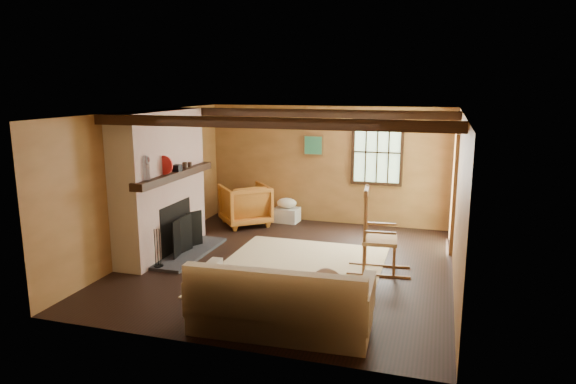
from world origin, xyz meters
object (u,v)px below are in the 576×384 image
(laundry_basket, at_px, (287,215))
(fireplace, at_px, (162,189))
(armchair, at_px, (245,205))
(rocking_chair, at_px, (377,237))
(sofa, at_px, (281,306))

(laundry_basket, bearing_deg, fireplace, -119.85)
(armchair, bearing_deg, laundry_basket, 170.86)
(rocking_chair, bearing_deg, sofa, 155.18)
(rocking_chair, bearing_deg, armchair, 51.10)
(fireplace, xyz_separation_m, laundry_basket, (1.43, 2.49, -0.95))
(sofa, height_order, armchair, sofa)
(rocking_chair, relative_size, laundry_basket, 2.62)
(armchair, bearing_deg, rocking_chair, 106.15)
(sofa, bearing_deg, laundry_basket, 103.36)
(laundry_basket, bearing_deg, rocking_chair, -47.84)
(fireplace, height_order, sofa, fireplace)
(laundry_basket, distance_m, armchair, 0.92)
(sofa, distance_m, laundry_basket, 4.85)
(sofa, bearing_deg, armchair, 113.76)
(rocking_chair, distance_m, armchair, 3.49)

